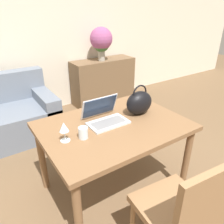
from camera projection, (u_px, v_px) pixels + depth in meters
name	position (u px, v px, depth m)	size (l,w,h in m)	color
wall_back	(29.00, 27.00, 3.19)	(10.00, 0.06, 2.70)	beige
dining_table	(114.00, 133.00, 1.90)	(1.22, 0.89, 0.72)	brown
chair	(184.00, 210.00, 1.32)	(0.48, 0.48, 0.92)	olive
sideboard	(103.00, 81.00, 3.96)	(1.13, 0.40, 0.78)	brown
laptop	(104.00, 115.00, 1.89)	(0.34, 0.28, 0.21)	silver
drinking_glass	(83.00, 133.00, 1.65)	(0.07, 0.07, 0.09)	silver
wine_glass	(64.00, 128.00, 1.58)	(0.07, 0.07, 0.16)	silver
handbag	(139.00, 102.00, 1.99)	(0.26, 0.17, 0.28)	black
flower_vase	(101.00, 41.00, 3.58)	(0.37, 0.37, 0.54)	#9E998E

